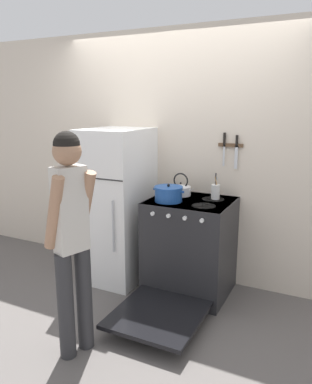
{
  "coord_description": "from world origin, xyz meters",
  "views": [
    {
      "loc": [
        1.5,
        -3.54,
        1.81
      ],
      "look_at": [
        0.01,
        -0.49,
        1.01
      ],
      "focal_mm": 35.0,
      "sensor_mm": 36.0,
      "label": 1
    }
  ],
  "objects": [
    {
      "name": "wall_back",
      "position": [
        0.0,
        0.03,
        1.27
      ],
      "size": [
        10.0,
        0.06,
        2.55
      ],
      "color": "beige",
      "rests_on": "ground_plane"
    },
    {
      "name": "person",
      "position": [
        -0.11,
        -1.58,
        0.94
      ],
      "size": [
        0.33,
        0.39,
        1.64
      ],
      "rotation": [
        0.0,
        0.0,
        1.25
      ],
      "color": "#2D2D30",
      "rests_on": "ground_plane"
    },
    {
      "name": "refrigerator",
      "position": [
        -0.5,
        -0.36,
        0.79
      ],
      "size": [
        0.58,
        0.74,
        1.57
      ],
      "color": "white",
      "rests_on": "ground_plane"
    },
    {
      "name": "stove_range",
      "position": [
        0.3,
        -0.37,
        0.46
      ],
      "size": [
        0.77,
        1.42,
        0.93
      ],
      "color": "#232326",
      "rests_on": "ground_plane"
    },
    {
      "name": "utensil_jar",
      "position": [
        0.49,
        -0.19,
        1.0
      ],
      "size": [
        0.08,
        0.08,
        0.25
      ],
      "color": "silver",
      "rests_on": "stove_range"
    },
    {
      "name": "wall_knife_strip",
      "position": [
        0.57,
        -0.02,
        1.43
      ],
      "size": [
        0.24,
        0.03,
        0.34
      ],
      "color": "brown"
    },
    {
      "name": "ground_plane",
      "position": [
        0.0,
        0.0,
        0.0
      ],
      "size": [
        14.0,
        14.0,
        0.0
      ],
      "primitive_type": "plane",
      "color": "#5B5654"
    },
    {
      "name": "dutch_oven_pot",
      "position": [
        0.13,
        -0.47,
        1.0
      ],
      "size": [
        0.31,
        0.27,
        0.17
      ],
      "color": "#1E4C9E",
      "rests_on": "stove_range"
    },
    {
      "name": "tea_kettle",
      "position": [
        0.14,
        -0.2,
        0.99
      ],
      "size": [
        0.25,
        0.2,
        0.23
      ],
      "color": "silver",
      "rests_on": "stove_range"
    }
  ]
}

